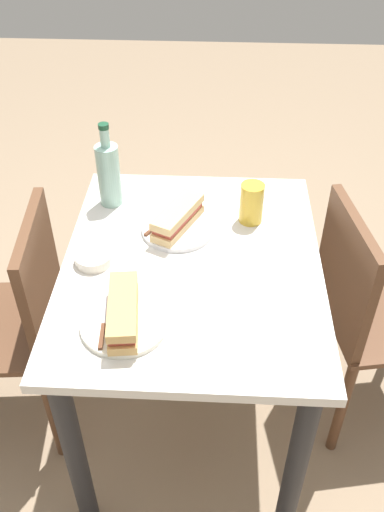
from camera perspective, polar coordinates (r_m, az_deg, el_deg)
The scene contains 13 objects.
ground_plane at distance 2.17m, azimuth 0.00°, elevation -16.16°, with size 8.00×8.00×0.00m, color #8C755B.
dining_table at distance 1.69m, azimuth 0.00°, elevation -4.41°, with size 0.90×0.74×0.77m.
chair_far at distance 1.88m, azimuth -17.49°, elevation -6.01°, with size 0.43×0.43×0.87m.
chair_near at distance 1.91m, azimuth 17.44°, elevation -5.24°, with size 0.47×0.47×0.87m.
plate_near at distance 1.69m, azimuth -1.44°, elevation 2.86°, with size 0.22×0.22×0.01m, color white.
baguette_sandwich_near at distance 1.67m, azimuth -1.47°, elevation 3.99°, with size 0.22×0.15×0.07m.
knife_near at distance 1.70m, azimuth -3.15°, elevation 3.44°, with size 0.16×0.11×0.01m.
plate_far at distance 1.41m, azimuth -6.94°, elevation -6.86°, with size 0.22×0.22×0.01m, color silver.
baguette_sandwich_far at distance 1.38m, azimuth -7.08°, elevation -5.69°, with size 0.23×0.09×0.07m.
knife_far at distance 1.40m, azimuth -9.06°, elevation -6.97°, with size 0.18×0.02×0.01m.
water_bottle at distance 1.78m, azimuth -8.53°, elevation 8.39°, with size 0.07×0.07×0.28m.
beer_glass at distance 1.71m, azimuth 6.13°, elevation 5.41°, with size 0.07×0.07×0.13m, color gold.
olive_bowl at distance 1.60m, azimuth -10.07°, elevation -0.22°, with size 0.11×0.11×0.03m, color silver.
Camera 1 is at (-1.20, -0.06, 1.81)m, focal length 39.03 mm.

